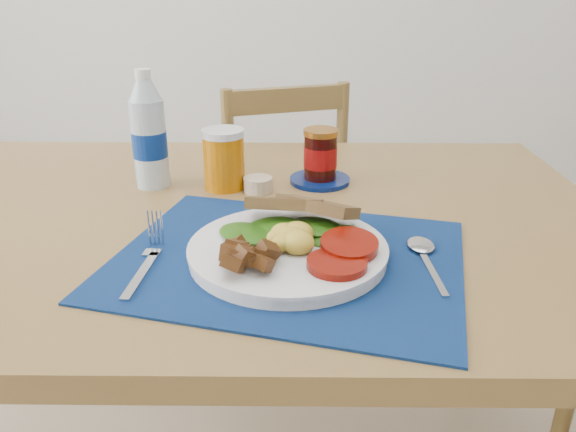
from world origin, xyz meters
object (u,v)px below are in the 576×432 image
object	(u,v)px
chair_far	(277,187)
breakfast_plate	(284,246)
juice_glass	(224,161)
jam_on_saucer	(320,159)
water_bottle	(149,136)

from	to	relation	value
chair_far	breakfast_plate	distance (m)	0.91
juice_glass	jam_on_saucer	xyz separation A→B (m)	(0.19, 0.03, -0.01)
chair_far	water_bottle	xyz separation A→B (m)	(-0.23, -0.55, 0.31)
chair_far	breakfast_plate	xyz separation A→B (m)	(0.04, -0.88, 0.23)
water_bottle	juice_glass	distance (m)	0.15
chair_far	water_bottle	size ratio (longest dim) A/B	4.56
water_bottle	jam_on_saucer	xyz separation A→B (m)	(0.34, 0.02, -0.05)
chair_far	juice_glass	xyz separation A→B (m)	(-0.09, -0.56, 0.26)
juice_glass	water_bottle	bearing A→B (deg)	175.94
water_bottle	juice_glass	world-z (taller)	water_bottle
water_bottle	jam_on_saucer	bearing A→B (deg)	3.76
juice_glass	breakfast_plate	bearing A→B (deg)	-68.54
breakfast_plate	water_bottle	xyz separation A→B (m)	(-0.27, 0.32, 0.08)
breakfast_plate	juice_glass	distance (m)	0.34
water_bottle	jam_on_saucer	world-z (taller)	water_bottle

